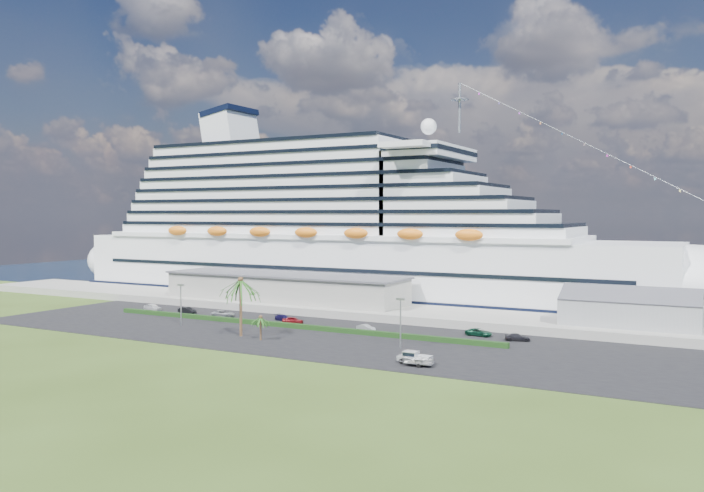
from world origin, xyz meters
The scene contains 22 objects.
ground centered at (0.00, 0.00, 0.00)m, with size 420.00×420.00×0.00m, color #324617.
asphalt_lot centered at (0.00, 11.00, 0.06)m, with size 140.00×38.00×0.12m, color black.
wharf centered at (0.00, 40.00, 0.90)m, with size 240.00×20.00×1.80m, color gray.
water centered at (0.00, 130.00, 0.01)m, with size 420.00×160.00×0.02m, color #0B1732.
cruise_ship centered at (-21.53, 64.00, 16.69)m, with size 191.00×38.00×54.00m.
terminal_building centered at (-25.00, 40.00, 5.01)m, with size 61.00×15.00×6.30m.
port_shed centered at (52.00, 40.00, 4.40)m, with size 24.00×12.31×7.37m.
hedge centered at (-8.00, 16.00, 0.57)m, with size 88.00×1.10×0.90m, color black.
lamp_post_left centered at (-28.00, 8.00, 5.34)m, with size 1.60×0.35×8.27m.
lamp_post_right centered at (20.00, 8.00, 5.34)m, with size 1.60×0.35×8.27m.
palm_tall centered at (-10.00, 4.00, 9.20)m, with size 8.82×8.82×11.13m.
palm_short centered at (-4.50, 2.50, 3.67)m, with size 3.53×3.53×4.56m.
parked_car_0 centered at (-48.17, 20.67, 0.91)m, with size 1.86×4.61×1.57m, color silver.
parked_car_1 centered at (-38.16, 20.99, 0.86)m, with size 1.57×4.49×1.48m, color black.
parked_car_2 centered at (-27.93, 20.94, 0.83)m, with size 2.37×5.14×1.43m, color gray.
parked_car_3 centered at (-13.43, 22.66, 0.76)m, with size 1.78×4.38×1.27m, color #15113D.
parked_car_4 centered at (-9.40, 20.20, 0.85)m, with size 1.72×4.28×1.46m, color maroon.
parked_car_5 centered at (7.48, 19.69, 0.74)m, with size 1.31×3.77×1.24m, color #98999E.
parked_car_6 centered at (27.97, 24.89, 0.80)m, with size 2.25×4.88×1.36m, color #0D3624.
parked_car_7 centered at (35.47, 23.39, 0.76)m, with size 1.80×4.43×1.29m, color black.
pickup_truck centered at (26.88, -2.18, 1.12)m, with size 5.19×2.08×1.82m.
boat_trailer centered at (28.12, -3.57, 1.14)m, with size 5.46×3.75×1.54m.
Camera 1 is at (66.83, -95.06, 22.27)m, focal length 35.00 mm.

